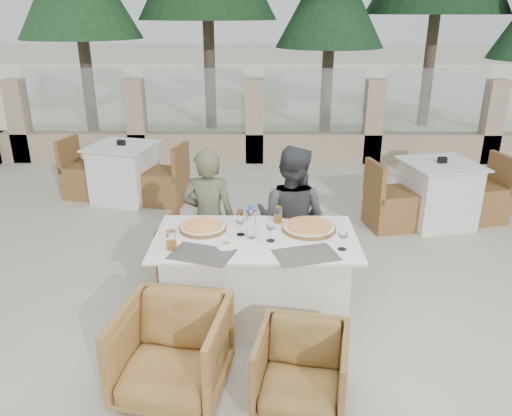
{
  "coord_description": "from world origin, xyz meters",
  "views": [
    {
      "loc": [
        0.11,
        -3.59,
        2.42
      ],
      "look_at": [
        0.07,
        0.29,
        0.9
      ],
      "focal_mm": 35.0,
      "sensor_mm": 36.0,
      "label": 1
    }
  ],
  "objects_px": {
    "armchair_near_left": "(172,352)",
    "diner_right": "(291,219)",
    "beer_glass_left": "(171,240)",
    "beer_glass_right": "(278,215)",
    "diner_left": "(209,220)",
    "olive_dish": "(226,244)",
    "wine_glass_near": "(271,230)",
    "water_bottle": "(251,221)",
    "bg_table_a": "(124,173)",
    "pizza_right": "(309,227)",
    "armchair_near_right": "(301,370)",
    "wine_glass_corner": "(343,238)",
    "armchair_far_right": "(293,243)",
    "pizza_left": "(203,227)",
    "wine_glass_centre": "(241,224)",
    "armchair_far_left": "(202,249)",
    "bg_table_b": "(438,194)",
    "dining_table": "(256,280)"
  },
  "relations": [
    {
      "from": "armchair_near_left",
      "to": "diner_right",
      "type": "bearing_deg",
      "value": 68.84
    },
    {
      "from": "beer_glass_left",
      "to": "armchair_near_left",
      "type": "height_order",
      "value": "beer_glass_left"
    },
    {
      "from": "beer_glass_right",
      "to": "diner_left",
      "type": "height_order",
      "value": "diner_left"
    },
    {
      "from": "olive_dish",
      "to": "wine_glass_near",
      "type": "bearing_deg",
      "value": 18.36
    },
    {
      "from": "water_bottle",
      "to": "bg_table_a",
      "type": "xyz_separation_m",
      "value": [
        -1.79,
        2.9,
        -0.52
      ]
    },
    {
      "from": "wine_glass_near",
      "to": "armchair_near_left",
      "type": "height_order",
      "value": "wine_glass_near"
    },
    {
      "from": "pizza_right",
      "to": "beer_glass_right",
      "type": "relative_size",
      "value": 3.15
    },
    {
      "from": "olive_dish",
      "to": "armchair_near_left",
      "type": "relative_size",
      "value": 0.15
    },
    {
      "from": "pizza_right",
      "to": "armchair_near_right",
      "type": "height_order",
      "value": "pizza_right"
    },
    {
      "from": "beer_glass_right",
      "to": "wine_glass_corner",
      "type": "bearing_deg",
      "value": -48.07
    },
    {
      "from": "diner_right",
      "to": "armchair_far_right",
      "type": "bearing_deg",
      "value": -76.26
    },
    {
      "from": "beer_glass_right",
      "to": "diner_left",
      "type": "xyz_separation_m",
      "value": [
        -0.62,
        0.29,
        -0.17
      ]
    },
    {
      "from": "olive_dish",
      "to": "diner_left",
      "type": "xyz_separation_m",
      "value": [
        -0.21,
        0.77,
        -0.12
      ]
    },
    {
      "from": "pizza_right",
      "to": "wine_glass_corner",
      "type": "bearing_deg",
      "value": -58.65
    },
    {
      "from": "wine_glass_corner",
      "to": "bg_table_a",
      "type": "height_order",
      "value": "wine_glass_corner"
    },
    {
      "from": "wine_glass_corner",
      "to": "diner_right",
      "type": "bearing_deg",
      "value": 113.2
    },
    {
      "from": "beer_glass_left",
      "to": "beer_glass_right",
      "type": "bearing_deg",
      "value": 32.88
    },
    {
      "from": "pizza_left",
      "to": "armchair_near_right",
      "type": "relative_size",
      "value": 0.65
    },
    {
      "from": "wine_glass_centre",
      "to": "diner_right",
      "type": "bearing_deg",
      "value": 51.16
    },
    {
      "from": "pizza_left",
      "to": "beer_glass_right",
      "type": "distance_m",
      "value": 0.64
    },
    {
      "from": "pizza_right",
      "to": "wine_glass_centre",
      "type": "distance_m",
      "value": 0.56
    },
    {
      "from": "diner_right",
      "to": "bg_table_a",
      "type": "bearing_deg",
      "value": -25.57
    },
    {
      "from": "wine_glass_corner",
      "to": "beer_glass_left",
      "type": "distance_m",
      "value": 1.27
    },
    {
      "from": "pizza_left",
      "to": "wine_glass_near",
      "type": "relative_size",
      "value": 2.09
    },
    {
      "from": "armchair_far_left",
      "to": "armchair_far_right",
      "type": "xyz_separation_m",
      "value": [
        0.88,
        0.23,
        -0.03
      ]
    },
    {
      "from": "beer_glass_left",
      "to": "armchair_near_left",
      "type": "relative_size",
      "value": 0.21
    },
    {
      "from": "bg_table_b",
      "to": "olive_dish",
      "type": "bearing_deg",
      "value": -148.41
    },
    {
      "from": "armchair_near_left",
      "to": "diner_left",
      "type": "xyz_separation_m",
      "value": [
        0.11,
        1.45,
        0.34
      ]
    },
    {
      "from": "beer_glass_left",
      "to": "beer_glass_right",
      "type": "distance_m",
      "value": 0.96
    },
    {
      "from": "water_bottle",
      "to": "beer_glass_left",
      "type": "xyz_separation_m",
      "value": [
        -0.59,
        -0.22,
        -0.06
      ]
    },
    {
      "from": "olive_dish",
      "to": "bg_table_b",
      "type": "xyz_separation_m",
      "value": [
        2.39,
        2.28,
        -0.41
      ]
    },
    {
      "from": "pizza_left",
      "to": "bg_table_a",
      "type": "relative_size",
      "value": 0.23
    },
    {
      "from": "wine_glass_corner",
      "to": "olive_dish",
      "type": "xyz_separation_m",
      "value": [
        -0.87,
        0.03,
        -0.07
      ]
    },
    {
      "from": "pizza_left",
      "to": "armchair_far_left",
      "type": "xyz_separation_m",
      "value": [
        -0.09,
        0.55,
        -0.47
      ]
    },
    {
      "from": "dining_table",
      "to": "pizza_left",
      "type": "bearing_deg",
      "value": 161.73
    },
    {
      "from": "wine_glass_corner",
      "to": "armchair_far_left",
      "type": "bearing_deg",
      "value": 142.25
    },
    {
      "from": "wine_glass_centre",
      "to": "wine_glass_near",
      "type": "distance_m",
      "value": 0.26
    },
    {
      "from": "armchair_far_left",
      "to": "bg_table_a",
      "type": "xyz_separation_m",
      "value": [
        -1.3,
        2.21,
        0.06
      ]
    },
    {
      "from": "dining_table",
      "to": "armchair_far_right",
      "type": "xyz_separation_m",
      "value": [
        0.36,
        0.92,
        -0.1
      ]
    },
    {
      "from": "olive_dish",
      "to": "armchair_near_right",
      "type": "height_order",
      "value": "olive_dish"
    },
    {
      "from": "wine_glass_corner",
      "to": "bg_table_a",
      "type": "relative_size",
      "value": 0.11
    },
    {
      "from": "armchair_far_right",
      "to": "bg_table_b",
      "type": "height_order",
      "value": "bg_table_b"
    },
    {
      "from": "beer_glass_left",
      "to": "diner_left",
      "type": "xyz_separation_m",
      "value": [
        0.19,
        0.81,
        -0.18
      ]
    },
    {
      "from": "water_bottle",
      "to": "olive_dish",
      "type": "relative_size",
      "value": 2.46
    },
    {
      "from": "wine_glass_centre",
      "to": "wine_glass_corner",
      "type": "bearing_deg",
      "value": -18.34
    },
    {
      "from": "armchair_far_right",
      "to": "armchair_near_right",
      "type": "bearing_deg",
      "value": 85.32
    },
    {
      "from": "olive_dish",
      "to": "bg_table_a",
      "type": "relative_size",
      "value": 0.07
    },
    {
      "from": "pizza_right",
      "to": "olive_dish",
      "type": "bearing_deg",
      "value": -153.43
    },
    {
      "from": "wine_glass_centre",
      "to": "diner_right",
      "type": "relative_size",
      "value": 0.14
    },
    {
      "from": "wine_glass_corner",
      "to": "armchair_near_left",
      "type": "relative_size",
      "value": 0.26
    }
  ]
}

